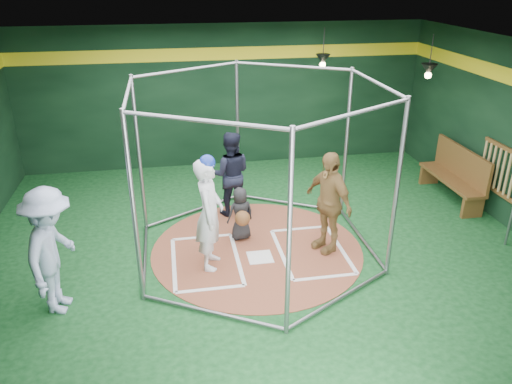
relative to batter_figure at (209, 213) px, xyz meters
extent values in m
cube|color=#0D3916|center=(0.86, 0.37, -1.01)|extent=(10.00, 9.00, 0.02)
cube|color=black|center=(0.86, 0.37, 2.50)|extent=(10.00, 9.00, 0.02)
cube|color=black|center=(0.86, 4.87, 0.75)|extent=(10.00, 0.10, 3.50)
cube|color=black|center=(0.86, -4.13, 0.75)|extent=(10.00, 0.10, 3.50)
cube|color=yellow|center=(0.86, 4.84, 1.80)|extent=(10.00, 0.01, 0.30)
cylinder|color=brown|center=(0.86, 0.37, -0.99)|extent=(3.80, 3.80, 0.01)
cube|color=white|center=(0.86, 0.07, -0.98)|extent=(0.43, 0.43, 0.01)
cube|color=white|center=(-0.09, 0.97, -0.98)|extent=(1.10, 0.07, 0.01)
cube|color=white|center=(-0.09, -0.73, -0.98)|extent=(1.10, 0.07, 0.01)
cube|color=white|center=(-0.64, 0.12, -0.98)|extent=(0.07, 1.70, 0.01)
cube|color=white|center=(0.46, 0.12, -0.98)|extent=(0.07, 1.70, 0.01)
cube|color=white|center=(1.81, 0.97, -0.98)|extent=(1.10, 0.07, 0.01)
cube|color=white|center=(1.81, -0.73, -0.98)|extent=(1.10, 0.07, 0.01)
cube|color=white|center=(1.26, 0.12, -0.98)|extent=(0.07, 1.70, 0.01)
cube|color=white|center=(2.36, 0.12, -0.98)|extent=(0.07, 1.70, 0.01)
cylinder|color=gray|center=(2.86, 1.52, 0.50)|extent=(0.07, 0.07, 3.00)
cylinder|color=gray|center=(0.86, 2.67, 0.50)|extent=(0.07, 0.07, 3.00)
cylinder|color=gray|center=(-1.13, 1.52, 0.50)|extent=(0.07, 0.07, 3.00)
cylinder|color=gray|center=(-1.13, -0.78, 0.50)|extent=(0.07, 0.07, 3.00)
cylinder|color=gray|center=(0.86, -1.93, 0.50)|extent=(0.07, 0.07, 3.00)
cylinder|color=gray|center=(2.86, -0.78, 0.50)|extent=(0.07, 0.07, 3.00)
cylinder|color=gray|center=(1.86, 2.09, 1.95)|extent=(2.02, 1.20, 0.06)
cylinder|color=gray|center=(1.86, 2.09, -0.95)|extent=(2.02, 1.20, 0.06)
cylinder|color=gray|center=(-0.13, 2.09, 1.95)|extent=(2.02, 1.20, 0.06)
cylinder|color=gray|center=(-0.13, 2.09, -0.95)|extent=(2.02, 1.20, 0.06)
cylinder|color=gray|center=(-1.13, 0.37, 1.95)|extent=(0.06, 2.30, 0.06)
cylinder|color=gray|center=(-1.13, 0.37, -0.95)|extent=(0.06, 2.30, 0.06)
cylinder|color=gray|center=(-0.13, -1.36, 1.95)|extent=(2.02, 1.20, 0.06)
cylinder|color=gray|center=(-0.13, -1.36, -0.95)|extent=(2.02, 1.20, 0.06)
cylinder|color=gray|center=(1.86, -1.36, 1.95)|extent=(2.02, 1.20, 0.06)
cylinder|color=gray|center=(1.86, -1.36, -0.95)|extent=(2.02, 1.20, 0.06)
cylinder|color=gray|center=(2.86, 0.37, 1.95)|extent=(0.06, 2.30, 0.06)
cylinder|color=gray|center=(2.86, 0.37, -0.95)|extent=(0.06, 2.30, 0.06)
cube|color=brown|center=(5.80, 0.77, 0.50)|extent=(0.05, 1.25, 0.08)
cube|color=brown|center=(5.80, 0.77, -0.40)|extent=(0.05, 1.25, 0.08)
cylinder|color=tan|center=(5.78, 0.53, 0.05)|extent=(0.06, 0.06, 0.85)
cylinder|color=tan|center=(5.78, 0.69, 0.05)|extent=(0.06, 0.06, 0.85)
cylinder|color=tan|center=(5.78, 0.85, 0.05)|extent=(0.06, 0.06, 0.85)
cylinder|color=tan|center=(5.78, 1.01, 0.05)|extent=(0.06, 0.06, 0.85)
cylinder|color=tan|center=(5.78, 1.16, 0.05)|extent=(0.06, 0.06, 0.85)
cylinder|color=tan|center=(5.78, 1.32, 0.05)|extent=(0.06, 0.06, 0.85)
cone|color=black|center=(3.06, 3.97, 1.75)|extent=(0.34, 0.34, 0.22)
sphere|color=#FFD899|center=(3.06, 3.97, 1.62)|extent=(0.14, 0.14, 0.14)
cylinder|color=black|center=(3.06, 3.97, 2.10)|extent=(0.02, 0.02, 0.70)
cone|color=black|center=(4.86, 2.37, 1.75)|extent=(0.34, 0.34, 0.22)
sphere|color=#FFD899|center=(4.86, 2.37, 1.62)|extent=(0.14, 0.14, 0.14)
cylinder|color=black|center=(4.86, 2.37, 2.10)|extent=(0.02, 0.02, 0.70)
imported|color=silver|center=(0.00, 0.00, -0.02)|extent=(0.60, 0.79, 1.93)
sphere|color=navy|center=(0.00, 0.00, 0.88)|extent=(0.26, 0.26, 0.26)
imported|color=tan|center=(2.09, 0.19, -0.06)|extent=(0.86, 1.17, 1.85)
imported|color=black|center=(0.64, 0.83, -0.48)|extent=(0.56, 0.43, 1.02)
sphere|color=brown|center=(0.64, 0.58, -0.45)|extent=(0.28, 0.28, 0.28)
imported|color=black|center=(0.60, 1.91, -0.11)|extent=(0.94, 0.78, 1.75)
imported|color=#A3B4D8|center=(-2.32, -0.77, -0.03)|extent=(0.93, 1.37, 1.95)
cube|color=brown|center=(5.41, 1.76, -0.53)|extent=(0.47, 2.02, 0.07)
cube|color=brown|center=(5.60, 1.76, -0.16)|extent=(0.07, 2.02, 0.67)
cube|color=brown|center=(5.41, 0.86, -0.78)|extent=(0.45, 0.09, 0.45)
cube|color=brown|center=(5.41, 2.66, -0.78)|extent=(0.45, 0.09, 0.45)
cylinder|color=gray|center=(5.41, -0.27, -0.54)|extent=(0.05, 0.05, 0.92)
camera|label=1|loc=(-0.54, -7.33, 3.66)|focal=35.00mm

